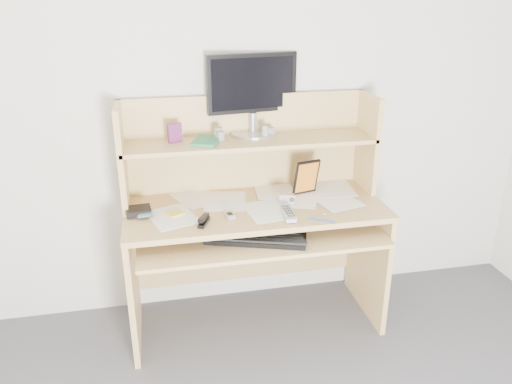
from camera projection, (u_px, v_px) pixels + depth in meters
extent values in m
cube|color=beige|center=(244.00, 102.00, 2.81)|extent=(3.60, 0.04, 2.50)
cube|color=tan|center=(256.00, 208.00, 2.71)|extent=(1.40, 0.60, 0.03)
cube|color=tan|center=(133.00, 281.00, 2.72)|extent=(0.03, 0.56, 0.72)
cube|color=tan|center=(368.00, 256.00, 2.98)|extent=(0.03, 0.56, 0.72)
cube|color=tan|center=(246.00, 248.00, 3.12)|extent=(1.34, 0.02, 0.41)
cube|color=tan|center=(260.00, 234.00, 2.64)|extent=(1.28, 0.55, 0.02)
cube|color=tan|center=(245.00, 142.00, 2.86)|extent=(1.40, 0.02, 0.55)
cube|color=tan|center=(122.00, 157.00, 2.61)|extent=(0.03, 0.30, 0.55)
cube|color=tan|center=(367.00, 142.00, 2.87)|extent=(0.03, 0.30, 0.55)
cube|color=tan|center=(250.00, 141.00, 2.72)|extent=(1.38, 0.30, 0.02)
cube|color=white|center=(256.00, 205.00, 2.70)|extent=(1.32, 0.54, 0.01)
cube|color=black|center=(256.00, 238.00, 2.55)|extent=(0.54, 0.33, 0.02)
cube|color=black|center=(256.00, 234.00, 2.54)|extent=(0.50, 0.31, 0.01)
cube|color=#AEADA8|center=(288.00, 213.00, 2.58)|extent=(0.07, 0.20, 0.02)
cube|color=#B0B0B3|center=(229.00, 214.00, 2.56)|extent=(0.06, 0.09, 0.02)
cube|color=black|center=(204.00, 220.00, 2.48)|extent=(0.08, 0.12, 0.04)
cube|color=black|center=(138.00, 211.00, 2.59)|extent=(0.14, 0.12, 0.03)
cube|color=yellow|center=(175.00, 213.00, 2.60)|extent=(0.10, 0.10, 0.01)
cube|color=silver|center=(287.00, 199.00, 2.72)|extent=(0.09, 0.05, 0.05)
cube|color=black|center=(306.00, 177.00, 2.81)|extent=(0.14, 0.05, 0.20)
cylinder|color=#1843B5|center=(321.00, 220.00, 2.52)|extent=(0.13, 0.09, 0.01)
cube|color=maroon|center=(175.00, 133.00, 2.65)|extent=(0.08, 0.05, 0.10)
cube|color=#2F7642|center=(207.00, 141.00, 2.65)|extent=(0.19, 0.22, 0.02)
cylinder|color=black|center=(221.00, 137.00, 2.67)|extent=(0.05, 0.05, 0.05)
cylinder|color=silver|center=(218.00, 134.00, 2.70)|extent=(0.05, 0.05, 0.07)
cylinder|color=black|center=(271.00, 132.00, 2.77)|extent=(0.05, 0.05, 0.05)
cylinder|color=white|center=(265.00, 132.00, 2.73)|extent=(0.05, 0.05, 0.07)
cylinder|color=#B4B4B9|center=(254.00, 133.00, 2.80)|extent=(0.26, 0.26, 0.02)
cylinder|color=#B4B4B9|center=(253.00, 122.00, 2.79)|extent=(0.04, 0.04, 0.11)
cube|color=black|center=(252.00, 83.00, 2.73)|extent=(0.51, 0.10, 0.32)
cube|color=black|center=(253.00, 84.00, 2.71)|extent=(0.46, 0.07, 0.28)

